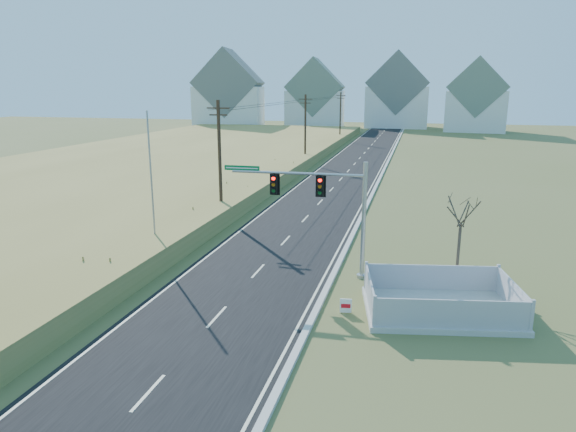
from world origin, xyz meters
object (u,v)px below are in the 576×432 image
object	(u,v)px
fence_enclosure	(440,306)
open_sign	(346,306)
flagpole	(153,199)
traffic_signal_mast	(329,205)
bare_tree	(462,210)

from	to	relation	value
fence_enclosure	open_sign	size ratio (longest dim) A/B	11.17
open_sign	flagpole	distance (m)	13.96
open_sign	flagpole	bearing A→B (deg)	146.70
fence_enclosure	flagpole	bearing A→B (deg)	154.56
fence_enclosure	traffic_signal_mast	bearing A→B (deg)	138.21
open_sign	traffic_signal_mast	bearing A→B (deg)	100.02
open_sign	bare_tree	xyz separation A→B (m)	(5.00, 4.55, 3.69)
bare_tree	open_sign	bearing A→B (deg)	-137.70
flagpole	bare_tree	bearing A→B (deg)	-3.10
traffic_signal_mast	fence_enclosure	xyz separation A→B (m)	(5.74, -3.47, -3.63)
open_sign	bare_tree	distance (m)	7.70
fence_enclosure	bare_tree	distance (m)	5.16
fence_enclosure	open_sign	world-z (taller)	fence_enclosure
flagpole	bare_tree	size ratio (longest dim) A/B	1.72
fence_enclosure	flagpole	size ratio (longest dim) A/B	0.85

